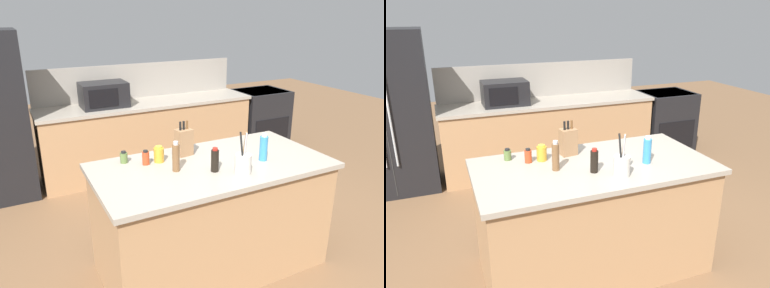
% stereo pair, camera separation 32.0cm
% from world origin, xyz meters
% --- Properties ---
extents(ground_plane, '(14.00, 14.00, 0.00)m').
position_xyz_m(ground_plane, '(0.00, 0.00, 0.00)').
color(ground_plane, brown).
extents(back_counter_run, '(2.84, 0.66, 0.94)m').
position_xyz_m(back_counter_run, '(0.30, 2.20, 0.47)').
color(back_counter_run, '#A87C54').
rests_on(back_counter_run, ground_plane).
extents(wall_backsplash, '(2.80, 0.03, 0.46)m').
position_xyz_m(wall_backsplash, '(0.30, 2.52, 1.17)').
color(wall_backsplash, gray).
rests_on(wall_backsplash, back_counter_run).
extents(kitchen_island, '(1.85, 0.95, 0.94)m').
position_xyz_m(kitchen_island, '(0.00, 0.00, 0.47)').
color(kitchen_island, '#A87C54').
rests_on(kitchen_island, ground_plane).
extents(range_oven, '(0.76, 0.65, 0.92)m').
position_xyz_m(range_oven, '(2.14, 2.20, 0.47)').
color(range_oven, black).
rests_on(range_oven, ground_plane).
extents(microwave, '(0.56, 0.39, 0.30)m').
position_xyz_m(microwave, '(-0.27, 2.20, 1.09)').
color(microwave, black).
rests_on(microwave, back_counter_run).
extents(knife_block, '(0.14, 0.12, 0.29)m').
position_xyz_m(knife_block, '(-0.12, 0.27, 1.05)').
color(knife_block, '#936B47').
rests_on(knife_block, kitchen_island).
extents(utensil_crock, '(0.12, 0.12, 0.32)m').
position_xyz_m(utensil_crock, '(0.10, -0.27, 1.02)').
color(utensil_crock, beige).
rests_on(utensil_crock, kitchen_island).
extents(pepper_grinder, '(0.06, 0.06, 0.23)m').
position_xyz_m(pepper_grinder, '(-0.31, 0.00, 1.05)').
color(pepper_grinder, brown).
rests_on(pepper_grinder, kitchen_island).
extents(honey_jar, '(0.08, 0.08, 0.13)m').
position_xyz_m(honey_jar, '(-0.36, 0.22, 1.00)').
color(honey_jar, gold).
rests_on(honey_jar, kitchen_island).
extents(soy_sauce_bottle, '(0.06, 0.06, 0.19)m').
position_xyz_m(soy_sauce_bottle, '(-0.06, -0.14, 1.03)').
color(soy_sauce_bottle, black).
rests_on(soy_sauce_bottle, kitchen_island).
extents(spice_jar_paprika, '(0.06, 0.06, 0.12)m').
position_xyz_m(spice_jar_paprika, '(-0.47, 0.22, 0.99)').
color(spice_jar_paprika, '#B73D1E').
rests_on(spice_jar_paprika, kitchen_island).
extents(spice_jar_oregano, '(0.06, 0.06, 0.10)m').
position_xyz_m(spice_jar_oregano, '(-0.61, 0.33, 0.98)').
color(spice_jar_oregano, '#567038').
rests_on(spice_jar_oregano, kitchen_island).
extents(dish_soap_bottle, '(0.06, 0.06, 0.22)m').
position_xyz_m(dish_soap_bottle, '(0.39, -0.12, 1.04)').
color(dish_soap_bottle, '#3384BC').
rests_on(dish_soap_bottle, kitchen_island).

